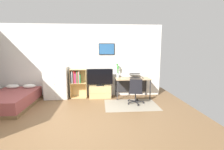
# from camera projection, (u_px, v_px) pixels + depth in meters

# --- Properties ---
(ground_plane) EXTENTS (7.20, 7.20, 0.00)m
(ground_plane) POSITION_uv_depth(u_px,v_px,m) (72.00, 124.00, 4.12)
(ground_plane) COLOR brown
(wall_back_with_posters) EXTENTS (6.12, 0.09, 2.70)m
(wall_back_with_posters) POSITION_uv_depth(u_px,v_px,m) (81.00, 61.00, 6.30)
(wall_back_with_posters) COLOR silver
(wall_back_with_posters) RESTS_ON ground_plane
(area_rug) EXTENTS (1.70, 1.20, 0.01)m
(area_rug) POSITION_uv_depth(u_px,v_px,m) (131.00, 105.00, 5.48)
(area_rug) COLOR #9E937F
(area_rug) RESTS_ON ground_plane
(bed) EXTENTS (1.32, 2.02, 0.57)m
(bed) POSITION_uv_depth(u_px,v_px,m) (11.00, 100.00, 5.27)
(bed) COLOR brown
(bed) RESTS_ON ground_plane
(dresser) EXTENTS (0.83, 0.46, 1.18)m
(dresser) POSITION_uv_depth(u_px,v_px,m) (56.00, 83.00, 6.08)
(dresser) COLOR white
(dresser) RESTS_ON ground_plane
(bookshelf) EXTENTS (0.60, 0.30, 1.07)m
(bookshelf) POSITION_uv_depth(u_px,v_px,m) (77.00, 81.00, 6.19)
(bookshelf) COLOR tan
(bookshelf) RESTS_ON ground_plane
(tv_stand) EXTENTS (0.80, 0.41, 0.46)m
(tv_stand) POSITION_uv_depth(u_px,v_px,m) (100.00, 91.00, 6.28)
(tv_stand) COLOR tan
(tv_stand) RESTS_ON ground_plane
(television) EXTENTS (0.93, 0.16, 0.62)m
(television) POSITION_uv_depth(u_px,v_px,m) (100.00, 77.00, 6.17)
(television) COLOR black
(television) RESTS_ON tv_stand
(desk) EXTENTS (1.25, 0.62, 0.74)m
(desk) POSITION_uv_depth(u_px,v_px,m) (132.00, 81.00, 6.28)
(desk) COLOR tan
(desk) RESTS_ON ground_plane
(office_chair) EXTENTS (0.58, 0.57, 0.86)m
(office_chair) POSITION_uv_depth(u_px,v_px,m) (136.00, 91.00, 5.49)
(office_chair) COLOR #232326
(office_chair) RESTS_ON ground_plane
(laptop) EXTENTS (0.41, 0.44, 0.17)m
(laptop) POSITION_uv_depth(u_px,v_px,m) (135.00, 76.00, 6.27)
(laptop) COLOR black
(laptop) RESTS_ON desk
(computer_mouse) EXTENTS (0.06, 0.10, 0.03)m
(computer_mouse) POSITION_uv_depth(u_px,v_px,m) (143.00, 78.00, 6.15)
(computer_mouse) COLOR #262628
(computer_mouse) RESTS_ON desk
(bamboo_vase) EXTENTS (0.10, 0.10, 0.52)m
(bamboo_vase) POSITION_uv_depth(u_px,v_px,m) (118.00, 71.00, 6.30)
(bamboo_vase) COLOR silver
(bamboo_vase) RESTS_ON desk
(wine_glass) EXTENTS (0.07, 0.07, 0.18)m
(wine_glass) POSITION_uv_depth(u_px,v_px,m) (122.00, 75.00, 6.11)
(wine_glass) COLOR silver
(wine_glass) RESTS_ON desk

